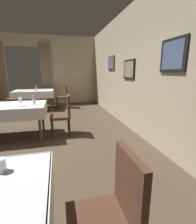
{
  "coord_description": "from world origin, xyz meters",
  "views": [
    {
      "loc": [
        1.35,
        -3.71,
        1.43
      ],
      "look_at": [
        2.32,
        0.17,
        0.46
      ],
      "focal_mm": 26.23,
      "sensor_mm": 36.0,
      "label": 1
    }
  ],
  "objects_px": {
    "flower_vase_mid": "(34,100)",
    "glass_mid_c": "(20,100)",
    "chair_near_right": "(112,212)",
    "glass_near_d": "(0,165)",
    "chair_far_right": "(64,95)",
    "dining_table_mid": "(8,109)",
    "chair_far_left": "(2,97)",
    "plate_mid_b": "(22,106)",
    "flower_vase_far": "(36,88)",
    "plate_far_d": "(34,89)",
    "plate_far_c": "(20,91)",
    "plate_far_b": "(27,91)",
    "dining_table_far": "(34,93)",
    "chair_mid_right": "(64,113)"
  },
  "relations": [
    {
      "from": "chair_far_right",
      "to": "flower_vase_mid",
      "type": "distance_m",
      "value": 3.19
    },
    {
      "from": "flower_vase_mid",
      "to": "plate_far_d",
      "type": "distance_m",
      "value": 3.35
    },
    {
      "from": "glass_near_d",
      "to": "flower_vase_far",
      "type": "xyz_separation_m",
      "value": [
        -0.34,
        5.33,
        0.07
      ]
    },
    {
      "from": "chair_far_right",
      "to": "flower_vase_mid",
      "type": "bearing_deg",
      "value": -103.66
    },
    {
      "from": "flower_vase_far",
      "to": "plate_far_d",
      "type": "xyz_separation_m",
      "value": [
        -0.16,
        0.59,
        -0.11
      ]
    },
    {
      "from": "chair_far_right",
      "to": "flower_vase_mid",
      "type": "height_order",
      "value": "flower_vase_mid"
    },
    {
      "from": "flower_vase_mid",
      "to": "plate_mid_b",
      "type": "xyz_separation_m",
      "value": [
        -0.23,
        -0.15,
        -0.1
      ]
    },
    {
      "from": "plate_mid_b",
      "to": "glass_mid_c",
      "type": "bearing_deg",
      "value": 102.98
    },
    {
      "from": "chair_near_right",
      "to": "dining_table_far",
      "type": "bearing_deg",
      "value": 101.5
    },
    {
      "from": "flower_vase_mid",
      "to": "glass_mid_c",
      "type": "bearing_deg",
      "value": 136.42
    },
    {
      "from": "dining_table_far",
      "to": "flower_vase_mid",
      "type": "bearing_deg",
      "value": -82.82
    },
    {
      "from": "chair_near_right",
      "to": "glass_mid_c",
      "type": "xyz_separation_m",
      "value": [
        -1.16,
        3.21,
        0.29
      ]
    },
    {
      "from": "flower_vase_far",
      "to": "plate_far_b",
      "type": "xyz_separation_m",
      "value": [
        -0.36,
        0.21,
        -0.11
      ]
    },
    {
      "from": "dining_table_mid",
      "to": "plate_far_b",
      "type": "height_order",
      "value": "plate_far_b"
    },
    {
      "from": "dining_table_mid",
      "to": "flower_vase_mid",
      "type": "xyz_separation_m",
      "value": [
        0.55,
        -0.04,
        0.19
      ]
    },
    {
      "from": "flower_vase_far",
      "to": "plate_far_d",
      "type": "height_order",
      "value": "flower_vase_far"
    },
    {
      "from": "glass_near_d",
      "to": "plate_far_b",
      "type": "height_order",
      "value": "glass_near_d"
    },
    {
      "from": "plate_mid_b",
      "to": "plate_far_b",
      "type": "bearing_deg",
      "value": 97.1
    },
    {
      "from": "flower_vase_mid",
      "to": "plate_far_b",
      "type": "xyz_separation_m",
      "value": [
        -0.61,
        2.94,
        -0.1
      ]
    },
    {
      "from": "chair_mid_right",
      "to": "dining_table_mid",
      "type": "bearing_deg",
      "value": 176.86
    },
    {
      "from": "dining_table_mid",
      "to": "plate_far_b",
      "type": "distance_m",
      "value": 2.9
    },
    {
      "from": "chair_mid_right",
      "to": "plate_far_d",
      "type": "relative_size",
      "value": 4.09
    },
    {
      "from": "chair_near_right",
      "to": "plate_far_d",
      "type": "distance_m",
      "value": 6.34
    },
    {
      "from": "dining_table_far",
      "to": "plate_far_c",
      "type": "relative_size",
      "value": 6.31
    },
    {
      "from": "flower_vase_far",
      "to": "flower_vase_mid",
      "type": "bearing_deg",
      "value": -84.75
    },
    {
      "from": "glass_near_d",
      "to": "chair_far_right",
      "type": "bearing_deg",
      "value": 83.41
    },
    {
      "from": "dining_table_mid",
      "to": "flower_vase_mid",
      "type": "height_order",
      "value": "flower_vase_mid"
    },
    {
      "from": "dining_table_mid",
      "to": "chair_far_left",
      "type": "xyz_separation_m",
      "value": [
        -0.96,
        2.98,
        -0.15
      ]
    },
    {
      "from": "dining_table_far",
      "to": "plate_far_d",
      "type": "xyz_separation_m",
      "value": [
        -0.03,
        0.31,
        0.09
      ]
    },
    {
      "from": "dining_table_mid",
      "to": "flower_vase_far",
      "type": "height_order",
      "value": "flower_vase_far"
    },
    {
      "from": "glass_near_d",
      "to": "plate_far_c",
      "type": "xyz_separation_m",
      "value": [
        -0.9,
        5.29,
        -0.04
      ]
    },
    {
      "from": "chair_mid_right",
      "to": "flower_vase_mid",
      "type": "distance_m",
      "value": 0.71
    },
    {
      "from": "flower_vase_mid",
      "to": "chair_near_right",
      "type": "bearing_deg",
      "value": -74.14
    },
    {
      "from": "chair_near_right",
      "to": "plate_far_c",
      "type": "relative_size",
      "value": 3.95
    },
    {
      "from": "flower_vase_mid",
      "to": "glass_mid_c",
      "type": "relative_size",
      "value": 1.59
    },
    {
      "from": "dining_table_far",
      "to": "glass_mid_c",
      "type": "relative_size",
      "value": 12.4
    },
    {
      "from": "chair_near_right",
      "to": "chair_far_left",
      "type": "relative_size",
      "value": 1.0
    },
    {
      "from": "glass_near_d",
      "to": "flower_vase_far",
      "type": "distance_m",
      "value": 5.34
    },
    {
      "from": "flower_vase_far",
      "to": "plate_far_b",
      "type": "relative_size",
      "value": 1.16
    },
    {
      "from": "glass_near_d",
      "to": "flower_vase_mid",
      "type": "xyz_separation_m",
      "value": [
        -0.09,
        2.6,
        0.06
      ]
    },
    {
      "from": "flower_vase_mid",
      "to": "plate_far_c",
      "type": "bearing_deg",
      "value": 106.64
    },
    {
      "from": "plate_far_c",
      "to": "dining_table_far",
      "type": "bearing_deg",
      "value": 36.54
    },
    {
      "from": "flower_vase_mid",
      "to": "plate_far_b",
      "type": "relative_size",
      "value": 1.06
    },
    {
      "from": "dining_table_far",
      "to": "chair_mid_right",
      "type": "bearing_deg",
      "value": -71.75
    },
    {
      "from": "plate_mid_b",
      "to": "chair_far_left",
      "type": "bearing_deg",
      "value": 112.0
    },
    {
      "from": "chair_far_right",
      "to": "plate_mid_b",
      "type": "xyz_separation_m",
      "value": [
        -0.98,
        -3.22,
        0.24
      ]
    },
    {
      "from": "plate_far_b",
      "to": "plate_far_d",
      "type": "height_order",
      "value": "same"
    },
    {
      "from": "plate_mid_b",
      "to": "glass_mid_c",
      "type": "distance_m",
      "value": 0.48
    },
    {
      "from": "plate_mid_b",
      "to": "plate_far_b",
      "type": "relative_size",
      "value": 1.1
    },
    {
      "from": "chair_far_right",
      "to": "dining_table_mid",
      "type": "bearing_deg",
      "value": -113.11
    }
  ]
}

